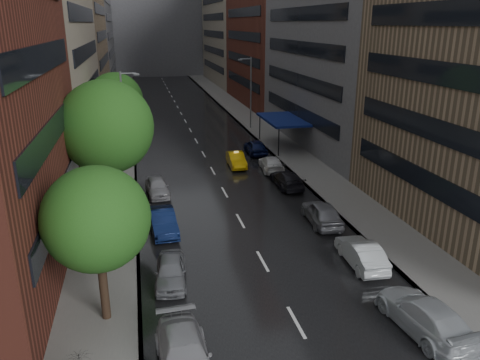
{
  "coord_description": "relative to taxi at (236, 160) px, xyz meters",
  "views": [
    {
      "loc": [
        -6.54,
        -13.48,
        13.21
      ],
      "look_at": [
        0.0,
        16.12,
        3.0
      ],
      "focal_mm": 35.0,
      "sensor_mm": 36.0,
      "label": 1
    }
  ],
  "objects": [
    {
      "name": "building_far",
      "position": [
        -2.46,
        89.07,
        15.31
      ],
      "size": [
        40.0,
        14.0,
        32.0
      ],
      "primitive_type": "cube",
      "color": "slate",
      "rests_on": "ground"
    },
    {
      "name": "sidewalk_left",
      "position": [
        -11.46,
        21.07,
        -0.61
      ],
      "size": [
        4.0,
        140.0,
        0.15
      ],
      "primitive_type": "cube",
      "color": "gray",
      "rests_on": "ground"
    },
    {
      "name": "parked_cars_right",
      "position": [
        2.94,
        -12.05,
        0.06
      ],
      "size": [
        2.69,
        35.84,
        1.6
      ],
      "color": "silver",
      "rests_on": "ground"
    },
    {
      "name": "tree_far",
      "position": [
        -11.06,
        5.6,
        5.24
      ],
      "size": [
        5.44,
        5.44,
        8.67
      ],
      "color": "#382619",
      "rests_on": "ground"
    },
    {
      "name": "taxi",
      "position": [
        0.0,
        0.0,
        0.0
      ],
      "size": [
        1.56,
        4.2,
        1.37
      ],
      "primitive_type": "imported",
      "rotation": [
        0.0,
        0.0,
        -0.03
      ],
      "color": "yellow",
      "rests_on": "ground"
    },
    {
      "name": "buildings_right",
      "position": [
        12.54,
        27.77,
        14.35
      ],
      "size": [
        8.05,
        109.1,
        36.0
      ],
      "color": "#937A5B",
      "rests_on": "ground"
    },
    {
      "name": "street_lamp_left",
      "position": [
        -10.18,
        1.07,
        4.2
      ],
      "size": [
        1.74,
        0.22,
        9.0
      ],
      "color": "gray",
      "rests_on": "sidewalk_left"
    },
    {
      "name": "tree_near",
      "position": [
        -11.06,
        -22.83,
        4.44
      ],
      "size": [
        4.7,
        4.7,
        7.49
      ],
      "color": "#382619",
      "rests_on": "ground"
    },
    {
      "name": "street_lamp_right",
      "position": [
        5.26,
        16.07,
        4.2
      ],
      "size": [
        1.74,
        0.22,
        9.0
      ],
      "color": "gray",
      "rests_on": "sidewalk_right"
    },
    {
      "name": "tree_mid",
      "position": [
        -11.06,
        -11.16,
        6.05
      ],
      "size": [
        6.17,
        6.17,
        9.83
      ],
      "color": "#382619",
      "rests_on": "ground"
    },
    {
      "name": "parked_cars_left",
      "position": [
        -7.86,
        -17.87,
        0.04
      ],
      "size": [
        2.27,
        25.35,
        1.5
      ],
      "color": "#9C9BA0",
      "rests_on": "ground"
    },
    {
      "name": "awning",
      "position": [
        6.53,
        6.07,
        2.45
      ],
      "size": [
        4.0,
        8.0,
        3.12
      ],
      "color": "navy",
      "rests_on": "sidewalk_right"
    },
    {
      "name": "sidewalk_right",
      "position": [
        6.54,
        21.07,
        -0.61
      ],
      "size": [
        4.0,
        140.0,
        0.15
      ],
      "primitive_type": "cube",
      "color": "gray",
      "rests_on": "ground"
    },
    {
      "name": "buildings_left",
      "position": [
        -17.46,
        29.86,
        15.3
      ],
      "size": [
        8.0,
        108.0,
        38.0
      ],
      "color": "maroon",
      "rests_on": "ground"
    },
    {
      "name": "road",
      "position": [
        -2.46,
        21.07,
        -0.68
      ],
      "size": [
        14.0,
        140.0,
        0.01
      ],
      "primitive_type": "cube",
      "color": "black",
      "rests_on": "ground"
    }
  ]
}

